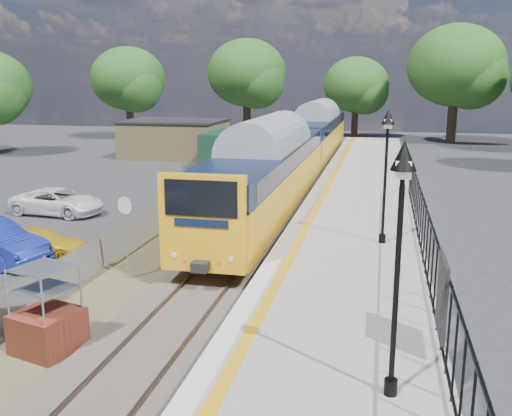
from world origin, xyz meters
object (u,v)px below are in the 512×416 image
(victorian_lamp_north, at_px, (387,145))
(car_white, at_px, (58,202))
(victorian_lamp_south, at_px, (401,212))
(speed_sign, at_px, (126,224))
(train, at_px, (300,145))
(brick_plinth, at_px, (46,311))
(car_yellow, at_px, (39,243))

(victorian_lamp_north, distance_m, car_white, 16.61)
(victorian_lamp_south, relative_size, speed_sign, 1.63)
(victorian_lamp_south, xyz_separation_m, speed_sign, (-8.29, 6.80, -2.37))
(train, distance_m, brick_plinth, 25.00)
(victorian_lamp_north, bearing_deg, car_white, 162.80)
(brick_plinth, bearing_deg, victorian_lamp_south, -12.06)
(victorian_lamp_north, height_order, speed_sign, victorian_lamp_north)
(brick_plinth, xyz_separation_m, car_white, (-7.68, 13.08, -0.42))
(car_yellow, xyz_separation_m, car_white, (-3.07, 6.37, 0.10))
(brick_plinth, bearing_deg, victorian_lamp_north, 46.75)
(car_yellow, bearing_deg, victorian_lamp_north, -90.52)
(victorian_lamp_north, height_order, car_white, victorian_lamp_north)
(victorian_lamp_south, relative_size, victorian_lamp_north, 1.00)
(car_yellow, bearing_deg, car_white, 18.00)
(train, bearing_deg, car_yellow, -111.40)
(speed_sign, xyz_separation_m, car_white, (-7.39, 8.00, -1.29))
(train, xyz_separation_m, brick_plinth, (-2.50, -24.84, -1.29))
(train, xyz_separation_m, car_white, (-10.18, -11.76, -1.71))
(victorian_lamp_south, xyz_separation_m, train, (-5.50, 26.55, -1.96))
(victorian_lamp_south, height_order, car_yellow, victorian_lamp_south)
(brick_plinth, height_order, car_yellow, brick_plinth)
(car_yellow, bearing_deg, speed_sign, -118.41)
(victorian_lamp_south, bearing_deg, speed_sign, 140.65)
(victorian_lamp_north, xyz_separation_m, car_yellow, (-12.41, -1.58, -3.76))
(victorian_lamp_south, height_order, car_white, victorian_lamp_south)
(victorian_lamp_north, distance_m, train, 17.49)
(train, relative_size, brick_plinth, 18.55)
(victorian_lamp_south, bearing_deg, train, 101.70)
(car_yellow, relative_size, car_white, 0.81)
(brick_plinth, relative_size, car_white, 0.48)
(train, distance_m, car_white, 15.65)
(victorian_lamp_north, relative_size, brick_plinth, 2.09)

